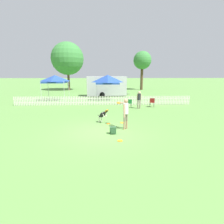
# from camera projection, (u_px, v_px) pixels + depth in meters

# --- Properties ---
(ground_plane) EXTENTS (240.00, 240.00, 0.00)m
(ground_plane) POSITION_uv_depth(u_px,v_px,m) (102.00, 132.00, 9.51)
(ground_plane) COLOR #5B8C42
(handler_person) EXTENTS (0.66, 1.12, 1.75)m
(handler_person) POSITION_uv_depth(u_px,v_px,m) (125.00, 110.00, 9.78)
(handler_person) COLOR tan
(handler_person) RESTS_ON ground_plane
(leaping_dog) EXTENTS (0.81, 0.83, 0.94)m
(leaping_dog) POSITION_uv_depth(u_px,v_px,m) (103.00, 114.00, 11.13)
(leaping_dog) COLOR black
(leaping_dog) RESTS_ON ground_plane
(frisbee_near_handler) EXTENTS (0.25, 0.25, 0.02)m
(frisbee_near_handler) POSITION_uv_depth(u_px,v_px,m) (120.00, 141.00, 8.21)
(frisbee_near_handler) COLOR orange
(frisbee_near_handler) RESTS_ON ground_plane
(frisbee_near_dog) EXTENTS (0.25, 0.25, 0.02)m
(frisbee_near_dog) POSITION_uv_depth(u_px,v_px,m) (108.00, 124.00, 11.02)
(frisbee_near_dog) COLOR orange
(frisbee_near_dog) RESTS_ON ground_plane
(frisbee_midfield) EXTENTS (0.25, 0.25, 0.02)m
(frisbee_midfield) POSITION_uv_depth(u_px,v_px,m) (122.00, 123.00, 11.23)
(frisbee_midfield) COLOR orange
(frisbee_midfield) RESTS_ON ground_plane
(backpack_on_grass) EXTENTS (0.33, 0.23, 0.38)m
(backpack_on_grass) POSITION_uv_depth(u_px,v_px,m) (113.00, 130.00, 9.14)
(backpack_on_grass) COLOR #2D5633
(backpack_on_grass) RESTS_ON ground_plane
(picket_fence) EXTENTS (17.71, 0.04, 0.90)m
(picket_fence) POSITION_uv_depth(u_px,v_px,m) (103.00, 101.00, 17.53)
(picket_fence) COLOR silver
(picket_fence) RESTS_ON ground_plane
(folding_chair_blue_left) EXTENTS (0.47, 0.49, 0.79)m
(folding_chair_blue_left) POSITION_uv_depth(u_px,v_px,m) (129.00, 103.00, 16.16)
(folding_chair_blue_left) COLOR #333338
(folding_chair_blue_left) RESTS_ON ground_plane
(folding_chair_center) EXTENTS (0.51, 0.53, 0.86)m
(folding_chair_center) POSITION_uv_depth(u_px,v_px,m) (152.00, 102.00, 16.47)
(folding_chair_center) COLOR #333338
(folding_chair_center) RESTS_ON ground_plane
(canopy_tent_main) EXTENTS (2.77, 2.77, 2.96)m
(canopy_tent_main) POSITION_uv_depth(u_px,v_px,m) (108.00, 79.00, 20.62)
(canopy_tent_main) COLOR silver
(canopy_tent_main) RESTS_ON ground_plane
(canopy_tent_secondary) EXTENTS (2.57, 2.57, 2.93)m
(canopy_tent_secondary) POSITION_uv_depth(u_px,v_px,m) (55.00, 79.00, 20.18)
(canopy_tent_secondary) COLOR silver
(canopy_tent_secondary) RESTS_ON ground_plane
(spectator_standing) EXTENTS (0.40, 0.27, 1.57)m
(spectator_standing) POSITION_uv_depth(u_px,v_px,m) (139.00, 98.00, 15.65)
(spectator_standing) COLOR #7A705B
(spectator_standing) RESTS_ON ground_plane
(equipment_trailer) EXTENTS (6.28, 2.59, 2.74)m
(equipment_trailer) POSITION_uv_depth(u_px,v_px,m) (106.00, 86.00, 24.33)
(equipment_trailer) COLOR #B7B7B7
(equipment_trailer) RESTS_ON ground_plane
(tree_left_grove) EXTENTS (3.40, 3.40, 7.30)m
(tree_left_grove) POSITION_uv_depth(u_px,v_px,m) (142.00, 61.00, 33.17)
(tree_left_grove) COLOR #4C3823
(tree_left_grove) RESTS_ON ground_plane
(tree_right_grove) EXTENTS (5.94, 5.94, 8.80)m
(tree_right_grove) POSITION_uv_depth(u_px,v_px,m) (68.00, 59.00, 32.20)
(tree_right_grove) COLOR #4C3823
(tree_right_grove) RESTS_ON ground_plane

